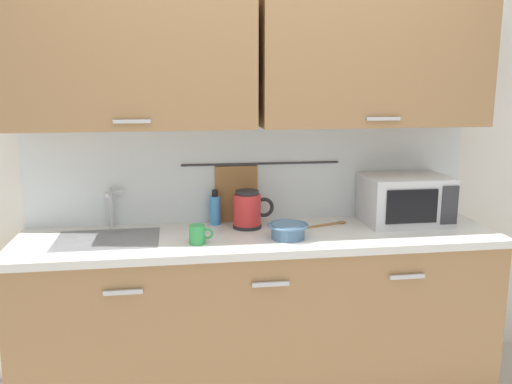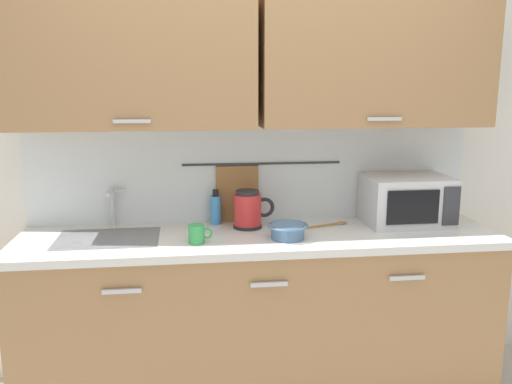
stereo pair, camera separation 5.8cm
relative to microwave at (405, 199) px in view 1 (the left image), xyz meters
name	(u,v)px [view 1 (the left image)]	position (x,y,z in m)	size (l,w,h in m)	color
counter_unit	(259,312)	(-0.85, -0.11, -0.58)	(2.53, 0.64, 0.90)	#997047
back_wall_assembly	(254,112)	(-0.84, 0.12, 0.49)	(3.70, 0.41, 2.50)	silver
sink_faucet	(111,203)	(-1.63, 0.12, 0.01)	(0.09, 0.17, 0.22)	#B2B5BA
microwave	(405,199)	(0.00, 0.00, 0.00)	(0.46, 0.35, 0.27)	silver
electric_kettle	(248,210)	(-0.89, 0.02, -0.03)	(0.23, 0.16, 0.21)	black
dish_soap_bottle	(215,209)	(-1.06, 0.12, -0.05)	(0.06, 0.06, 0.20)	#3F8CD8
mug_near_sink	(198,234)	(-1.18, -0.23, -0.09)	(0.12, 0.08, 0.09)	green
mixing_bowl	(288,230)	(-0.72, -0.21, -0.09)	(0.21, 0.21, 0.08)	#4C7093
wooden_spoon	(331,224)	(-0.43, 0.01, -0.13)	(0.27, 0.12, 0.01)	#9E7042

